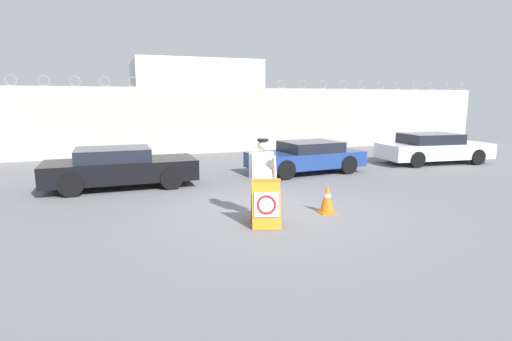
# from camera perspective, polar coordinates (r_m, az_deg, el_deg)

# --- Properties ---
(ground_plane) EXTENTS (90.00, 90.00, 0.00)m
(ground_plane) POSITION_cam_1_polar(r_m,az_deg,el_deg) (9.88, 2.10, -5.76)
(ground_plane) COLOR slate
(perimeter_wall) EXTENTS (36.00, 0.30, 3.75)m
(perimeter_wall) POSITION_cam_1_polar(r_m,az_deg,el_deg) (20.31, -9.69, 7.01)
(perimeter_wall) COLOR #ADA8A0
(perimeter_wall) RESTS_ON ground_plane
(building_block) EXTENTS (7.09, 6.59, 4.95)m
(building_block) POSITION_cam_1_polar(r_m,az_deg,el_deg) (25.48, -8.98, 9.46)
(building_block) COLOR silver
(building_block) RESTS_ON ground_plane
(barricade_sign) EXTENTS (0.78, 0.85, 1.03)m
(barricade_sign) POSITION_cam_1_polar(r_m,az_deg,el_deg) (8.61, 1.40, -4.63)
(barricade_sign) COLOR orange
(barricade_sign) RESTS_ON ground_plane
(security_guard) EXTENTS (0.60, 0.60, 1.83)m
(security_guard) POSITION_cam_1_polar(r_m,az_deg,el_deg) (9.04, 0.98, -0.51)
(security_guard) COLOR black
(security_guard) RESTS_ON ground_plane
(traffic_cone_near) EXTENTS (0.39, 0.39, 0.73)m
(traffic_cone_near) POSITION_cam_1_polar(r_m,az_deg,el_deg) (9.79, 10.12, -3.88)
(traffic_cone_near) COLOR orange
(traffic_cone_near) RESTS_ON ground_plane
(parked_car_front_coupe) EXTENTS (4.52, 1.94, 1.24)m
(parked_car_front_coupe) POSITION_cam_1_polar(r_m,az_deg,el_deg) (13.07, -18.86, 0.45)
(parked_car_front_coupe) COLOR black
(parked_car_front_coupe) RESTS_ON ground_plane
(parked_car_rear_sedan) EXTENTS (4.39, 2.22, 1.17)m
(parked_car_rear_sedan) POSITION_cam_1_polar(r_m,az_deg,el_deg) (14.98, 7.22, 1.97)
(parked_car_rear_sedan) COLOR black
(parked_car_rear_sedan) RESTS_ON ground_plane
(parked_car_far_side) EXTENTS (4.85, 2.29, 1.28)m
(parked_car_far_side) POSITION_cam_1_polar(r_m,az_deg,el_deg) (18.75, 23.99, 2.93)
(parked_car_far_side) COLOR black
(parked_car_far_side) RESTS_ON ground_plane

